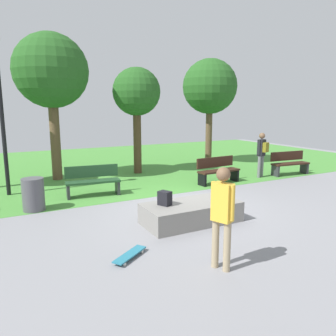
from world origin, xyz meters
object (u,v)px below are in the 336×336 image
(trash_bin, at_px, (33,194))
(pedestrian_with_backpack, at_px, (262,151))
(park_bench_near_lamppost, at_px, (289,163))
(tree_leaning_ash, at_px, (51,72))
(park_bench_center_lawn, at_px, (93,180))
(park_bench_far_right, at_px, (218,170))
(concrete_ledge, at_px, (191,213))
(skater_performing_trick, at_px, (222,211))
(backpack_on_ledge, at_px, (165,198))
(tree_young_birch, at_px, (210,87))
(tree_slender_maple, at_px, (137,94))
(lamp_post, at_px, (1,101))
(skateboard_by_ledge, at_px, (130,255))

(trash_bin, relative_size, pedestrian_with_backpack, 0.50)
(park_bench_near_lamppost, bearing_deg, tree_leaning_ash, 157.78)
(park_bench_center_lawn, distance_m, park_bench_far_right, 4.37)
(concrete_ledge, xyz_separation_m, skater_performing_trick, (-0.76, -2.14, 0.77))
(backpack_on_ledge, relative_size, park_bench_far_right, 0.20)
(backpack_on_ledge, xyz_separation_m, tree_young_birch, (5.64, 6.39, 2.91))
(park_bench_center_lawn, bearing_deg, park_bench_near_lamppost, -3.83)
(tree_young_birch, xyz_separation_m, tree_slender_maple, (-3.84, -0.51, -0.37))
(skater_performing_trick, bearing_deg, park_bench_far_right, 54.10)
(skater_performing_trick, bearing_deg, lamp_post, 113.01)
(park_bench_near_lamppost, height_order, tree_young_birch, tree_young_birch)
(skater_performing_trick, distance_m, tree_young_birch, 10.71)
(park_bench_near_lamppost, distance_m, tree_young_birch, 4.95)
(concrete_ledge, height_order, lamp_post, lamp_post)
(backpack_on_ledge, xyz_separation_m, pedestrian_with_backpack, (5.64, 2.88, 0.39))
(lamp_post, bearing_deg, tree_leaning_ash, 42.79)
(park_bench_near_lamppost, height_order, pedestrian_with_backpack, pedestrian_with_backpack)
(concrete_ledge, height_order, park_bench_near_lamppost, park_bench_near_lamppost)
(park_bench_center_lawn, xyz_separation_m, trash_bin, (-1.75, -0.72, -0.05))
(backpack_on_ledge, bearing_deg, tree_slender_maple, -42.15)
(park_bench_center_lawn, height_order, lamp_post, lamp_post)
(tree_slender_maple, bearing_deg, skateboard_by_ledge, -113.80)
(backpack_on_ledge, xyz_separation_m, skater_performing_trick, (-0.13, -2.26, 0.38))
(concrete_ledge, xyz_separation_m, tree_leaning_ash, (-1.95, 6.27, 3.63))
(trash_bin, bearing_deg, tree_leaning_ash, 71.65)
(tree_leaning_ash, distance_m, tree_slender_maple, 3.21)
(backpack_on_ledge, distance_m, tree_leaning_ash, 7.07)
(tree_young_birch, bearing_deg, backpack_on_ledge, -131.42)
(tree_slender_maple, bearing_deg, backpack_on_ledge, -107.03)
(tree_slender_maple, bearing_deg, trash_bin, -142.34)
(lamp_post, bearing_deg, pedestrian_with_backpack, -11.01)
(park_bench_far_right, relative_size, trash_bin, 1.90)
(concrete_ledge, xyz_separation_m, park_bench_far_right, (2.97, 3.00, 0.24))
(park_bench_center_lawn, relative_size, park_bench_far_right, 1.01)
(park_bench_center_lawn, bearing_deg, skater_performing_trick, -83.46)
(park_bench_near_lamppost, xyz_separation_m, tree_young_birch, (-1.36, 3.65, 3.07))
(park_bench_center_lawn, height_order, tree_leaning_ash, tree_leaning_ash)
(trash_bin, bearing_deg, park_bench_far_right, 3.07)
(tree_young_birch, bearing_deg, pedestrian_with_backpack, -90.09)
(lamp_post, height_order, trash_bin, lamp_post)
(skater_performing_trick, xyz_separation_m, pedestrian_with_backpack, (5.76, 5.14, 0.01))
(concrete_ledge, height_order, tree_slender_maple, tree_slender_maple)
(park_bench_near_lamppost, height_order, trash_bin, park_bench_near_lamppost)
(skateboard_by_ledge, relative_size, tree_slender_maple, 0.18)
(park_bench_far_right, bearing_deg, skateboard_by_ledge, -140.39)
(park_bench_near_lamppost, height_order, lamp_post, lamp_post)
(skater_performing_trick, distance_m, skateboard_by_ledge, 1.86)
(backpack_on_ledge, height_order, tree_leaning_ash, tree_leaning_ash)
(skater_performing_trick, xyz_separation_m, tree_leaning_ash, (-1.19, 8.41, 2.85))
(backpack_on_ledge, height_order, park_bench_center_lawn, park_bench_center_lawn)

